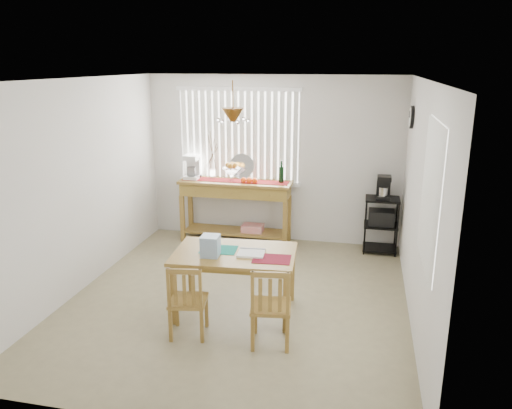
% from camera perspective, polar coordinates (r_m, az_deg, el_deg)
% --- Properties ---
extents(ground, '(4.00, 4.50, 0.01)m').
position_cam_1_polar(ground, '(6.18, -2.04, -10.78)').
color(ground, gray).
extents(room_shell, '(4.20, 4.70, 2.70)m').
position_cam_1_polar(room_shell, '(5.64, -2.14, 4.87)').
color(room_shell, silver).
rests_on(room_shell, ground).
extents(sideboard, '(1.76, 0.50, 0.99)m').
position_cam_1_polar(sideboard, '(7.84, -2.28, 0.94)').
color(sideboard, olive).
rests_on(sideboard, ground).
extents(sideboard_items, '(1.67, 0.42, 0.76)m').
position_cam_1_polar(sideboard_items, '(7.84, -4.37, 3.92)').
color(sideboard_items, maroon).
rests_on(sideboard_items, sideboard).
extents(wire_cart, '(0.49, 0.40, 0.84)m').
position_cam_1_polar(wire_cart, '(7.69, 14.12, -1.70)').
color(wire_cart, black).
rests_on(wire_cart, ground).
extents(cart_items, '(0.20, 0.24, 0.35)m').
position_cam_1_polar(cart_items, '(7.57, 14.37, 1.89)').
color(cart_items, black).
rests_on(cart_items, wire_cart).
extents(dining_table, '(1.42, 0.97, 0.73)m').
position_cam_1_polar(dining_table, '(5.65, -2.44, -6.25)').
color(dining_table, olive).
rests_on(dining_table, ground).
extents(table_items, '(1.07, 0.47, 0.23)m').
position_cam_1_polar(table_items, '(5.50, -4.04, -4.98)').
color(table_items, '#168070').
rests_on(table_items, dining_table).
extents(chair_left, '(0.43, 0.43, 0.82)m').
position_cam_1_polar(chair_left, '(5.29, -7.82, -10.88)').
color(chair_left, olive).
rests_on(chair_left, ground).
extents(chair_right, '(0.45, 0.45, 0.86)m').
position_cam_1_polar(chair_right, '(5.08, 1.70, -11.63)').
color(chair_right, olive).
rests_on(chair_right, ground).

